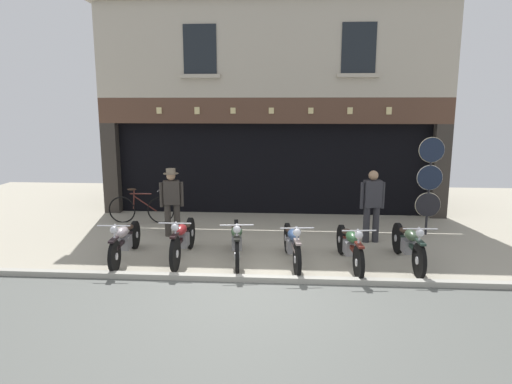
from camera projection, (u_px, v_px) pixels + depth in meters
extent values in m
cube|color=#A59E8A|center=(271.00, 217.00, 12.97)|extent=(21.74, 10.00, 0.08)
cube|color=#A19F93|center=(261.00, 281.00, 8.14)|extent=(21.74, 0.16, 0.18)
cube|color=black|center=(274.00, 161.00, 14.97)|extent=(8.96, 4.00, 2.60)
cube|color=#332D28|center=(112.00, 168.00, 13.21)|extent=(0.44, 0.36, 2.60)
cube|color=#332D28|center=(440.00, 171.00, 12.57)|extent=(0.44, 0.36, 2.60)
cube|color=black|center=(272.00, 163.00, 13.23)|extent=(8.57, 0.03, 2.18)
cube|color=#523628|center=(272.00, 111.00, 12.52)|extent=(9.74, 0.24, 0.70)
cube|color=#DBC684|center=(159.00, 111.00, 12.60)|extent=(0.14, 0.03, 0.17)
cube|color=#DBC684|center=(197.00, 111.00, 12.53)|extent=(0.14, 0.03, 0.20)
cube|color=#DBC684|center=(233.00, 111.00, 12.46)|extent=(0.14, 0.03, 0.16)
cube|color=#DBC684|center=(271.00, 111.00, 12.39)|extent=(0.14, 0.03, 0.16)
cube|color=#DBC684|center=(311.00, 111.00, 12.32)|extent=(0.14, 0.03, 0.16)
cube|color=#DBC684|center=(350.00, 111.00, 12.24)|extent=(0.14, 0.03, 0.18)
cube|color=#DBC684|center=(389.00, 111.00, 12.17)|extent=(0.14, 0.03, 0.20)
cube|color=#B4AA97|center=(273.00, 50.00, 12.29)|extent=(9.74, 0.40, 2.55)
cube|color=black|center=(200.00, 49.00, 12.22)|extent=(0.90, 0.02, 1.30)
cube|color=#B4AA97|center=(200.00, 76.00, 12.31)|extent=(1.10, 0.12, 0.10)
cube|color=black|center=(359.00, 48.00, 11.93)|extent=(0.90, 0.02, 1.30)
cube|color=#B4AA97|center=(358.00, 75.00, 12.02)|extent=(1.10, 0.12, 0.10)
cylinder|color=black|center=(114.00, 256.00, 8.54)|extent=(0.11, 0.62, 0.61)
cylinder|color=silver|center=(114.00, 256.00, 8.54)|extent=(0.11, 0.14, 0.13)
cylinder|color=black|center=(135.00, 235.00, 9.96)|extent=(0.12, 0.62, 0.61)
cylinder|color=silver|center=(135.00, 235.00, 9.96)|extent=(0.12, 0.14, 0.13)
cube|color=black|center=(125.00, 239.00, 9.23)|extent=(0.16, 1.33, 0.07)
cube|color=slate|center=(125.00, 242.00, 9.24)|extent=(0.22, 0.33, 0.26)
ellipsoid|color=gray|center=(122.00, 232.00, 9.02)|extent=(0.25, 0.47, 0.20)
ellipsoid|color=#38281E|center=(128.00, 227.00, 9.45)|extent=(0.22, 0.31, 0.10)
cube|color=black|center=(113.00, 240.00, 8.48)|extent=(0.12, 0.37, 0.04)
sphere|color=silver|center=(114.00, 230.00, 8.50)|extent=(0.15, 0.15, 0.15)
cylinder|color=silver|center=(114.00, 226.00, 8.49)|extent=(0.62, 0.06, 0.02)
cylinder|color=silver|center=(114.00, 241.00, 8.52)|extent=(0.05, 0.27, 0.61)
cylinder|color=black|center=(175.00, 254.00, 8.59)|extent=(0.08, 0.68, 0.68)
cylinder|color=silver|center=(175.00, 254.00, 8.59)|extent=(0.10, 0.15, 0.15)
cylinder|color=black|center=(190.00, 233.00, 9.98)|extent=(0.09, 0.68, 0.68)
cylinder|color=silver|center=(190.00, 233.00, 9.98)|extent=(0.11, 0.15, 0.15)
cube|color=black|center=(183.00, 237.00, 9.26)|extent=(0.08, 1.31, 0.07)
cube|color=slate|center=(183.00, 240.00, 9.27)|extent=(0.20, 0.32, 0.26)
ellipsoid|color=maroon|center=(181.00, 230.00, 9.06)|extent=(0.22, 0.46, 0.20)
ellipsoid|color=#38281E|center=(186.00, 225.00, 9.48)|extent=(0.20, 0.30, 0.10)
cube|color=black|center=(174.00, 235.00, 8.52)|extent=(0.10, 0.36, 0.04)
sphere|color=silver|center=(175.00, 227.00, 8.55)|extent=(0.15, 0.15, 0.15)
cylinder|color=silver|center=(175.00, 223.00, 8.53)|extent=(0.62, 0.03, 0.02)
cylinder|color=silver|center=(175.00, 238.00, 8.57)|extent=(0.04, 0.25, 0.62)
cylinder|color=black|center=(237.00, 256.00, 8.47)|extent=(0.15, 0.67, 0.67)
cylinder|color=silver|center=(237.00, 256.00, 8.47)|extent=(0.12, 0.16, 0.15)
cylinder|color=black|center=(236.00, 235.00, 9.85)|extent=(0.16, 0.67, 0.67)
cylinder|color=silver|center=(236.00, 235.00, 9.85)|extent=(0.13, 0.16, 0.15)
cube|color=black|center=(237.00, 239.00, 9.14)|extent=(0.23, 1.29, 0.07)
cube|color=slate|center=(237.00, 242.00, 9.15)|extent=(0.24, 0.34, 0.26)
ellipsoid|color=#2B462B|center=(237.00, 232.00, 8.94)|extent=(0.28, 0.48, 0.20)
ellipsoid|color=#38281E|center=(236.00, 227.00, 9.35)|extent=(0.24, 0.32, 0.10)
cube|color=black|center=(237.00, 238.00, 8.41)|extent=(0.14, 0.37, 0.04)
sphere|color=silver|center=(237.00, 229.00, 8.44)|extent=(0.15, 0.15, 0.15)
cylinder|color=silver|center=(237.00, 225.00, 8.42)|extent=(0.62, 0.10, 0.02)
cylinder|color=silver|center=(237.00, 240.00, 8.46)|extent=(0.07, 0.27, 0.61)
cylinder|color=black|center=(297.00, 260.00, 8.33)|extent=(0.15, 0.64, 0.64)
cylinder|color=silver|center=(297.00, 260.00, 8.33)|extent=(0.12, 0.15, 0.14)
cylinder|color=black|center=(287.00, 238.00, 9.69)|extent=(0.16, 0.64, 0.64)
cylinder|color=silver|center=(287.00, 238.00, 9.69)|extent=(0.13, 0.15, 0.14)
cube|color=gray|center=(292.00, 242.00, 8.99)|extent=(0.24, 1.28, 0.07)
cube|color=slate|center=(292.00, 245.00, 9.00)|extent=(0.24, 0.34, 0.26)
ellipsoid|color=navy|center=(293.00, 235.00, 8.79)|extent=(0.28, 0.48, 0.20)
ellipsoid|color=#38281E|center=(290.00, 230.00, 9.20)|extent=(0.24, 0.32, 0.10)
cube|color=gray|center=(297.00, 242.00, 8.27)|extent=(0.15, 0.37, 0.04)
sphere|color=silver|center=(297.00, 232.00, 8.30)|extent=(0.15, 0.15, 0.15)
cylinder|color=silver|center=(297.00, 228.00, 8.28)|extent=(0.62, 0.10, 0.02)
cylinder|color=silver|center=(297.00, 244.00, 8.32)|extent=(0.07, 0.26, 0.61)
cylinder|color=black|center=(359.00, 263.00, 8.19)|extent=(0.13, 0.63, 0.62)
cylinder|color=silver|center=(359.00, 263.00, 8.19)|extent=(0.11, 0.15, 0.14)
cylinder|color=black|center=(341.00, 239.00, 9.61)|extent=(0.14, 0.63, 0.62)
cylinder|color=silver|center=(341.00, 239.00, 9.61)|extent=(0.12, 0.15, 0.14)
cube|color=#531A13|center=(350.00, 244.00, 8.88)|extent=(0.20, 1.33, 0.07)
cube|color=slate|center=(349.00, 248.00, 8.89)|extent=(0.23, 0.34, 0.26)
ellipsoid|color=#294F2E|center=(352.00, 237.00, 8.67)|extent=(0.27, 0.48, 0.20)
ellipsoid|color=#38281E|center=(347.00, 232.00, 9.10)|extent=(0.23, 0.32, 0.10)
cube|color=#531A13|center=(359.00, 245.00, 8.13)|extent=(0.14, 0.37, 0.04)
sphere|color=silver|center=(359.00, 235.00, 8.16)|extent=(0.15, 0.15, 0.15)
cylinder|color=silver|center=(359.00, 231.00, 8.14)|extent=(0.62, 0.09, 0.02)
cylinder|color=silver|center=(359.00, 247.00, 8.18)|extent=(0.06, 0.26, 0.61)
cylinder|color=black|center=(419.00, 261.00, 8.25)|extent=(0.10, 0.65, 0.65)
cylinder|color=silver|center=(419.00, 261.00, 8.25)|extent=(0.11, 0.15, 0.14)
cylinder|color=black|center=(398.00, 238.00, 9.64)|extent=(0.11, 0.66, 0.65)
cylinder|color=silver|center=(398.00, 238.00, 9.64)|extent=(0.12, 0.15, 0.14)
cube|color=#1F3129|center=(408.00, 243.00, 8.92)|extent=(0.12, 1.30, 0.07)
cube|color=slate|center=(408.00, 246.00, 8.94)|extent=(0.21, 0.33, 0.26)
ellipsoid|color=#344530|center=(411.00, 235.00, 8.72)|extent=(0.24, 0.47, 0.20)
ellipsoid|color=#38281E|center=(405.00, 230.00, 9.14)|extent=(0.21, 0.31, 0.10)
cube|color=#1F3129|center=(420.00, 242.00, 8.18)|extent=(0.11, 0.36, 0.04)
sphere|color=silver|center=(420.00, 233.00, 8.21)|extent=(0.15, 0.15, 0.15)
cylinder|color=silver|center=(420.00, 229.00, 8.20)|extent=(0.62, 0.05, 0.02)
cylinder|color=silver|center=(420.00, 245.00, 8.23)|extent=(0.05, 0.25, 0.62)
cylinder|color=#38332D|center=(177.00, 219.00, 10.91)|extent=(0.15, 0.15, 0.80)
cylinder|color=#38332D|center=(168.00, 220.00, 10.88)|extent=(0.15, 0.15, 0.80)
cube|color=#38332D|center=(172.00, 192.00, 10.77)|extent=(0.42, 0.30, 0.57)
cube|color=silver|center=(171.00, 189.00, 10.87)|extent=(0.14, 0.05, 0.32)
cube|color=black|center=(171.00, 189.00, 10.88)|extent=(0.05, 0.02, 0.29)
cylinder|color=#38332D|center=(182.00, 194.00, 10.82)|extent=(0.09, 0.09, 0.58)
cylinder|color=#38332D|center=(161.00, 195.00, 10.74)|extent=(0.09, 0.09, 0.58)
sphere|color=tan|center=(171.00, 176.00, 10.69)|extent=(0.21, 0.21, 0.21)
cylinder|color=#7F705B|center=(171.00, 173.00, 10.68)|extent=(0.36, 0.36, 0.01)
cylinder|color=#7F705B|center=(171.00, 171.00, 10.67)|extent=(0.22, 0.22, 0.12)
cylinder|color=#2D2D33|center=(376.00, 224.00, 10.41)|extent=(0.15, 0.15, 0.85)
cylinder|color=#2D2D33|center=(366.00, 224.00, 10.40)|extent=(0.15, 0.15, 0.85)
cube|color=#2D2D33|center=(373.00, 194.00, 10.27)|extent=(0.41, 0.27, 0.61)
cube|color=silver|center=(371.00, 190.00, 10.37)|extent=(0.14, 0.04, 0.34)
cube|color=maroon|center=(371.00, 190.00, 10.39)|extent=(0.05, 0.02, 0.32)
cylinder|color=#2D2D33|center=(383.00, 195.00, 10.30)|extent=(0.09, 0.09, 0.60)
cylinder|color=#2D2D33|center=(362.00, 196.00, 10.26)|extent=(0.09, 0.09, 0.60)
sphere|color=#9E7A5B|center=(373.00, 175.00, 10.19)|extent=(0.22, 0.22, 0.22)
cylinder|color=#232328|center=(429.00, 188.00, 10.88)|extent=(0.06, 0.06, 2.29)
cylinder|color=#192338|center=(432.00, 150.00, 10.69)|extent=(0.58, 0.03, 0.58)
torus|color=beige|center=(432.00, 150.00, 10.70)|extent=(0.61, 0.04, 0.61)
cylinder|color=#192338|center=(430.00, 178.00, 10.81)|extent=(0.58, 0.03, 0.58)
torus|color=silver|center=(430.00, 178.00, 10.83)|extent=(0.61, 0.04, 0.61)
cylinder|color=black|center=(428.00, 205.00, 10.94)|extent=(0.58, 0.03, 0.58)
torus|color=beige|center=(428.00, 205.00, 10.95)|extent=(0.61, 0.04, 0.61)
cube|color=silver|center=(221.00, 156.00, 13.14)|extent=(0.80, 0.02, 1.02)
cube|color=#511E19|center=(221.00, 142.00, 13.05)|extent=(0.80, 0.01, 0.20)
torus|color=black|center=(161.00, 210.00, 12.13)|extent=(0.73, 0.06, 0.72)
torus|color=black|center=(122.00, 210.00, 12.17)|extent=(0.73, 0.06, 0.72)
cylinder|color=#4C1E19|center=(145.00, 203.00, 12.11)|extent=(0.62, 0.05, 0.44)
cylinder|color=#4C1E19|center=(141.00, 194.00, 12.07)|extent=(0.58, 0.05, 0.03)
cylinder|color=#4C1E19|center=(134.00, 199.00, 12.10)|extent=(0.07, 0.03, 0.52)
ellipsoid|color=#332319|center=(132.00, 189.00, 12.05)|extent=(0.24, 0.13, 0.06)
cylinder|color=silver|center=(160.00, 190.00, 12.02)|extent=(0.04, 0.50, 0.02)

